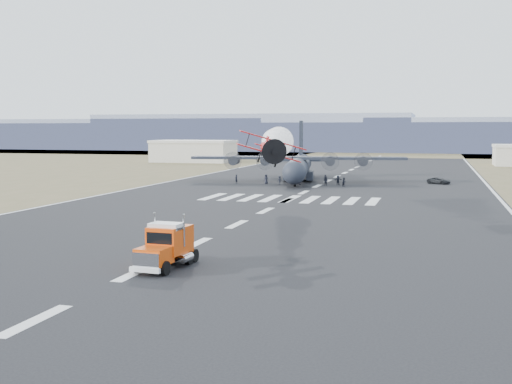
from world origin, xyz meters
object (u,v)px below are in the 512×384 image
at_px(transport_aircraft, 298,165).
at_px(crew_c, 280,180).
at_px(hangar_left, 194,151).
at_px(crew_f, 338,180).
at_px(semi_truck, 167,246).
at_px(crew_e, 266,179).
at_px(crew_g, 325,179).
at_px(crew_b, 344,182).
at_px(aerobatic_biplane, 269,148).
at_px(crew_h, 326,181).
at_px(support_vehicle, 439,181).
at_px(crew_a, 236,179).
at_px(crew_d, 300,180).

relative_size(transport_aircraft, crew_c, 26.07).
relative_size(hangar_left, crew_f, 13.85).
relative_size(semi_truck, crew_e, 4.21).
bearing_deg(crew_g, crew_c, -143.88).
height_order(semi_truck, crew_f, semi_truck).
bearing_deg(crew_b, semi_truck, -139.64).
bearing_deg(aerobatic_biplane, crew_h, 82.01).
relative_size(hangar_left, support_vehicle, 5.67).
distance_m(crew_a, crew_g, 16.95).
bearing_deg(crew_h, hangar_left, 121.66).
height_order(hangar_left, crew_g, hangar_left).
bearing_deg(crew_e, semi_truck, -72.33).
xyz_separation_m(crew_e, crew_h, (11.32, -0.51, -0.10)).
xyz_separation_m(support_vehicle, crew_e, (-30.90, -9.03, 0.29)).
bearing_deg(crew_f, transport_aircraft, 108.24).
xyz_separation_m(transport_aircraft, support_vehicle, (26.62, 0.47, -2.47)).
height_order(crew_b, crew_c, crew_b).
bearing_deg(crew_a, crew_g, 132.70).
distance_m(support_vehicle, crew_c, 29.75).
height_order(support_vehicle, crew_a, crew_a).
height_order(transport_aircraft, crew_e, transport_aircraft).
height_order(crew_c, crew_d, crew_d).
relative_size(semi_truck, crew_g, 4.79).
relative_size(aerobatic_biplane, crew_g, 3.92).
bearing_deg(crew_c, crew_a, 8.85).
bearing_deg(transport_aircraft, crew_f, -47.86).
height_order(aerobatic_biplane, crew_e, aerobatic_biplane).
relative_size(hangar_left, crew_a, 14.17).
height_order(crew_d, crew_g, crew_d).
height_order(transport_aircraft, crew_c, transport_aircraft).
distance_m(aerobatic_biplane, crew_c, 59.25).
relative_size(support_vehicle, crew_d, 2.69).
relative_size(hangar_left, crew_e, 13.77).
distance_m(hangar_left, crew_a, 81.00).
distance_m(aerobatic_biplane, support_vehicle, 69.01).
height_order(aerobatic_biplane, crew_c, aerobatic_biplane).
relative_size(support_vehicle, crew_a, 2.50).
height_order(crew_b, crew_g, crew_b).
relative_size(crew_a, crew_f, 0.98).
xyz_separation_m(crew_b, crew_f, (-1.51, 2.82, 0.07)).
relative_size(crew_a, crew_h, 1.10).
distance_m(crew_b, crew_e, 14.74).
distance_m(semi_truck, support_vehicle, 82.88).
relative_size(crew_a, crew_g, 1.10).
relative_size(crew_e, crew_f, 1.01).
distance_m(aerobatic_biplane, crew_b, 56.94).
height_order(crew_a, crew_h, crew_a).
height_order(crew_g, crew_h, crew_h).
bearing_deg(crew_d, semi_truck, -165.37).
distance_m(semi_truck, crew_c, 71.58).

